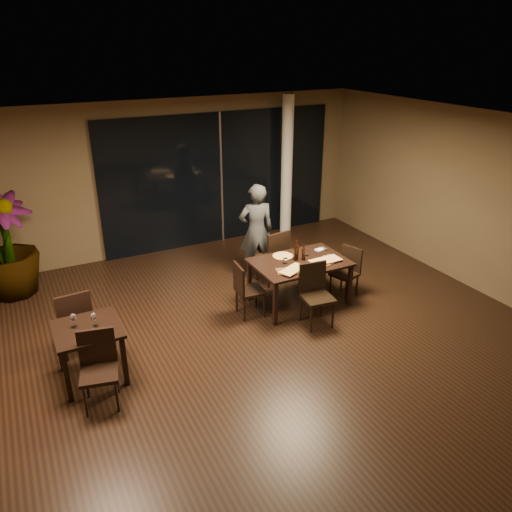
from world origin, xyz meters
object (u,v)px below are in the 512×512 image
at_px(side_table, 88,337).
at_px(bottle_b, 304,252).
at_px(chair_main_left, 246,287).
at_px(bottle_a, 296,250).
at_px(diner, 256,231).
at_px(bottle_c, 296,250).
at_px(chair_main_near, 315,291).
at_px(main_table, 300,265).
at_px(chair_main_right, 347,269).
at_px(potted_plant, 5,245).
at_px(chair_side_far, 74,319).
at_px(chair_side_near, 99,364).
at_px(chair_main_far, 274,254).

bearing_deg(side_table, bottle_b, 8.46).
xyz_separation_m(chair_main_left, bottle_a, (0.93, 0.05, 0.42)).
height_order(diner, bottle_c, diner).
bearing_deg(side_table, chair_main_near, -2.17).
relative_size(bottle_a, bottle_c, 1.02).
height_order(main_table, chair_main_left, chair_main_left).
height_order(chair_main_right, potted_plant, potted_plant).
xyz_separation_m(chair_side_far, bottle_a, (3.45, -0.07, 0.37)).
relative_size(chair_main_near, chair_main_left, 1.08).
relative_size(chair_side_near, potted_plant, 0.52).
bearing_deg(diner, chair_main_far, 119.60).
height_order(main_table, side_table, same).
xyz_separation_m(side_table, chair_main_near, (3.29, -0.12, -0.09)).
height_order(side_table, potted_plant, potted_plant).
bearing_deg(chair_side_far, potted_plant, -77.69).
distance_m(potted_plant, bottle_a, 4.79).
relative_size(side_table, diner, 0.46).
distance_m(side_table, chair_main_far, 3.63).
distance_m(chair_main_near, bottle_c, 0.83).
bearing_deg(bottle_c, side_table, -169.94).
xyz_separation_m(potted_plant, bottle_a, (4.14, -2.41, 0.01)).
bearing_deg(bottle_a, chair_main_left, -176.88).
bearing_deg(chair_main_right, chair_main_near, -80.76).
relative_size(bottle_a, bottle_b, 1.22).
bearing_deg(chair_main_right, chair_side_near, -96.48).
bearing_deg(chair_main_left, bottle_b, -85.72).
relative_size(diner, bottle_c, 5.29).
height_order(chair_side_near, potted_plant, potted_plant).
distance_m(chair_side_near, bottle_a, 3.54).
height_order(main_table, bottle_b, bottle_b).
xyz_separation_m(chair_main_right, potted_plant, (-5.05, 2.59, 0.43)).
height_order(chair_main_left, bottle_a, bottle_a).
distance_m(chair_main_left, potted_plant, 4.06).
distance_m(bottle_b, bottle_c, 0.12).
xyz_separation_m(chair_main_near, chair_side_near, (-3.27, -0.37, -0.01)).
xyz_separation_m(chair_main_left, bottle_b, (1.04, -0.00, 0.39)).
relative_size(chair_main_left, bottle_c, 2.71).
bearing_deg(side_table, main_table, 8.37).
xyz_separation_m(diner, bottle_c, (0.14, -1.14, 0.05)).
height_order(chair_side_near, bottle_b, bottle_b).
height_order(side_table, chair_main_left, chair_main_left).
bearing_deg(chair_main_near, potted_plant, 149.27).
distance_m(chair_main_right, diner, 1.75).
xyz_separation_m(side_table, chair_main_far, (3.38, 1.31, -0.07)).
bearing_deg(potted_plant, chair_side_far, -73.51).
relative_size(side_table, chair_side_near, 0.86).
xyz_separation_m(potted_plant, bottle_b, (4.25, -2.46, -0.02)).
xyz_separation_m(main_table, bottle_a, (-0.03, 0.07, 0.24)).
distance_m(chair_main_far, bottle_b, 0.86).
bearing_deg(diner, bottle_c, 109.90).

